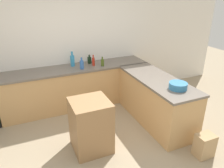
# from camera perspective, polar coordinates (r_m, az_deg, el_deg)

# --- Properties ---
(ground_plane) EXTENTS (14.00, 14.00, 0.00)m
(ground_plane) POSITION_cam_1_polar(r_m,az_deg,el_deg) (3.66, -1.31, -17.41)
(ground_plane) COLOR tan
(wall_back) EXTENTS (8.00, 0.06, 2.70)m
(wall_back) POSITION_cam_1_polar(r_m,az_deg,el_deg) (4.86, -10.92, 10.63)
(wall_back) COLOR white
(wall_back) RESTS_ON ground_plane
(counter_back) EXTENTS (3.13, 0.65, 0.89)m
(counter_back) POSITION_cam_1_polar(r_m,az_deg,el_deg) (4.83, -9.17, -0.66)
(counter_back) COLOR tan
(counter_back) RESTS_ON ground_plane
(counter_peninsula) EXTENTS (0.69, 1.84, 0.89)m
(counter_peninsula) POSITION_cam_1_polar(r_m,az_deg,el_deg) (4.29, 11.26, -4.07)
(counter_peninsula) COLOR tan
(counter_peninsula) RESTS_ON ground_plane
(island_table) EXTENTS (0.58, 0.58, 0.86)m
(island_table) POSITION_cam_1_polar(r_m,az_deg,el_deg) (3.50, -5.56, -10.77)
(island_table) COLOR #997047
(island_table) RESTS_ON ground_plane
(mixing_bowl) EXTENTS (0.30, 0.30, 0.11)m
(mixing_bowl) POSITION_cam_1_polar(r_m,az_deg,el_deg) (3.73, 16.87, -0.46)
(mixing_bowl) COLOR teal
(mixing_bowl) RESTS_ON counter_peninsula
(hot_sauce_bottle) EXTENTS (0.06, 0.06, 0.23)m
(hot_sauce_bottle) POSITION_cam_1_polar(r_m,az_deg,el_deg) (4.71, -4.89, 5.92)
(hot_sauce_bottle) COLOR red
(hot_sauce_bottle) RESTS_ON counter_back
(dish_soap_bottle) EXTENTS (0.09, 0.09, 0.31)m
(dish_soap_bottle) POSITION_cam_1_polar(r_m,az_deg,el_deg) (4.72, -10.29, 6.09)
(dish_soap_bottle) COLOR #338CBF
(dish_soap_bottle) RESTS_ON counter_back
(water_bottle_blue) EXTENTS (0.08, 0.08, 0.24)m
(water_bottle_blue) POSITION_cam_1_polar(r_m,az_deg,el_deg) (4.52, -7.90, 5.09)
(water_bottle_blue) COLOR #386BB7
(water_bottle_blue) RESTS_ON counter_back
(wine_bottle_dark) EXTENTS (0.09, 0.09, 0.19)m
(wine_bottle_dark) POSITION_cam_1_polar(r_m,az_deg,el_deg) (4.86, -5.90, 6.25)
(wine_bottle_dark) COLOR black
(wine_bottle_dark) RESTS_ON counter_back
(olive_oil_bottle) EXTENTS (0.07, 0.07, 0.20)m
(olive_oil_bottle) POSITION_cam_1_polar(r_m,az_deg,el_deg) (4.67, -2.51, 5.69)
(olive_oil_bottle) COLOR #475B1E
(olive_oil_bottle) RESTS_ON counter_back
(paper_bag) EXTENTS (0.28, 0.22, 0.38)m
(paper_bag) POSITION_cam_1_polar(r_m,az_deg,el_deg) (3.77, 23.00, -14.56)
(paper_bag) COLOR tan
(paper_bag) RESTS_ON ground_plane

